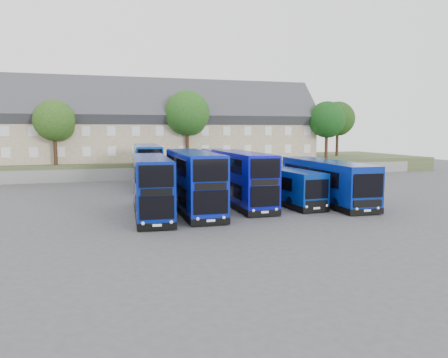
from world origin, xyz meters
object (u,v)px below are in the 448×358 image
tree_west (56,122)px  tree_mid (188,115)px  dd_front_mid (194,182)px  coach_east_a (283,186)px  dd_front_left (151,187)px  tree_far (338,120)px  tree_east (327,121)px

tree_west → tree_mid: tree_mid is taller
dd_front_mid → coach_east_a: dd_front_mid is taller
dd_front_left → tree_mid: (8.05, 24.61, 6.01)m
tree_west → dd_front_left: bearing=-71.8°
coach_east_a → tree_far: tree_far is taller
dd_front_mid → tree_west: size_ratio=1.48×
tree_far → tree_west: bearing=-170.5°
dd_front_mid → tree_mid: bearing=80.4°
tree_east → tree_mid: bearing=178.6°
coach_east_a → tree_west: (-19.36, 21.64, 5.62)m
dd_front_mid → tree_far: 43.60m
dd_front_mid → tree_far: tree_far is taller
tree_mid → tree_west: bearing=-178.2°
tree_west → dd_front_mid: bearing=-64.4°
dd_front_left → coach_east_a: dd_front_left is taller
dd_front_left → tree_east: bearing=44.8°
tree_east → dd_front_mid: bearing=-136.7°
coach_east_a → tree_west: size_ratio=1.41×
dd_front_left → coach_east_a: size_ratio=0.99×
dd_front_mid → coach_east_a: 8.37m
coach_east_a → tree_west: 29.58m
tree_east → tree_west: bearing=-180.0°
tree_west → tree_mid: size_ratio=0.83×
tree_mid → tree_east: size_ratio=1.12×
dd_front_mid → tree_west: (-11.20, 23.36, 4.86)m
tree_mid → tree_east: 20.02m
dd_front_mid → dd_front_left: bearing=-165.3°
dd_front_mid → tree_far: size_ratio=1.30×
tree_mid → dd_front_mid: bearing=-101.4°
dd_front_left → coach_east_a: bearing=16.4°
coach_east_a → tree_mid: 23.36m
tree_east → tree_far: 9.23m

